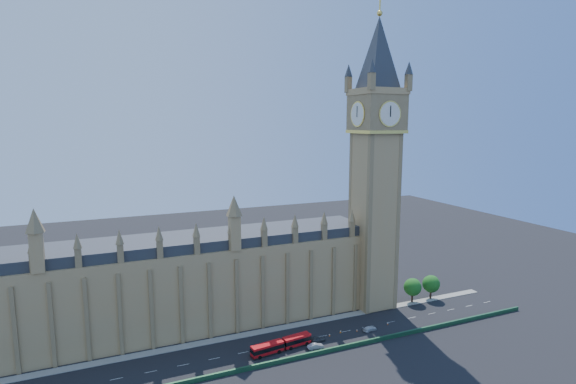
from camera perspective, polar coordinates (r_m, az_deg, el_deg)
name	(u,v)px	position (r m, az deg, el deg)	size (l,w,h in m)	color
ground	(284,344)	(132.62, -0.49, -18.75)	(400.00, 400.00, 0.00)	black
palace_westminster	(178,284)	(140.40, -13.74, -11.23)	(120.00, 20.00, 28.00)	tan
elizabeth_tower	(376,144)	(148.31, 11.09, 6.01)	(20.59, 20.59, 105.00)	tan
bridge_parapet	(297,357)	(125.06, 1.20, -20.25)	(160.00, 0.60, 1.20)	#1E4C2D
kerb_north	(272,330)	(140.47, -2.05, -17.07)	(160.00, 3.00, 0.16)	gray
tree_east_near	(413,287)	(163.30, 15.59, -11.49)	(6.00, 6.00, 8.50)	#382619
tree_east_far	(431,283)	(168.19, 17.76, -10.99)	(6.00, 6.00, 8.50)	#382619
red_bus	(281,345)	(128.83, -0.84, -18.83)	(17.92, 4.77, 3.02)	red
car_grey	(318,339)	(133.97, 3.84, -18.14)	(1.61, 4.00, 1.36)	#3F4247
car_silver	(316,346)	(130.22, 3.52, -18.95)	(1.56, 4.46, 1.47)	#9C9FA4
car_white	(370,329)	(141.73, 10.35, -16.71)	(1.82, 4.49, 1.30)	silver
cone_a	(357,330)	(140.96, 8.75, -16.97)	(0.46, 0.46, 0.63)	black
cone_b	(330,335)	(137.29, 5.30, -17.62)	(0.48, 0.48, 0.68)	black
cone_c	(341,331)	(139.45, 6.69, -17.18)	(0.54, 0.54, 0.80)	black
cone_d	(388,324)	(146.76, 12.54, -16.00)	(0.48, 0.48, 0.62)	black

